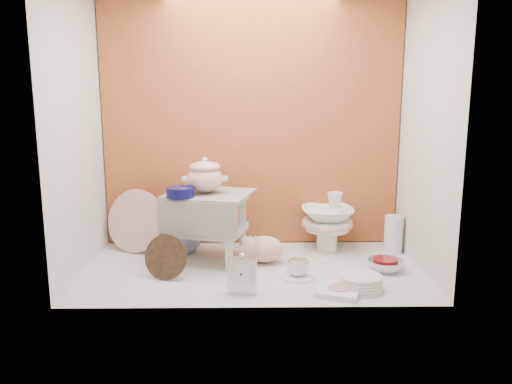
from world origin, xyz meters
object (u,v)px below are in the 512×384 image
at_px(blue_white_vase, 182,232).
at_px(gold_rim_teacup, 298,267).
at_px(porcelain_tower, 327,221).
at_px(soup_tureen, 205,175).
at_px(mantel_clock, 242,274).
at_px(crystal_bowl, 385,265).
at_px(plush_pig, 264,249).
at_px(floral_platter, 135,221).
at_px(dinner_plate_stack, 361,282).
at_px(step_stool, 210,227).

xyz_separation_m(blue_white_vase, gold_rim_teacup, (0.65, -0.43, -0.07)).
bearing_deg(porcelain_tower, soup_tureen, -164.91).
distance_m(mantel_clock, porcelain_tower, 0.84).
bearing_deg(crystal_bowl, plush_pig, 168.02).
relative_size(floral_platter, gold_rim_teacup, 3.44).
bearing_deg(plush_pig, crystal_bowl, -27.34).
distance_m(blue_white_vase, mantel_clock, 0.73).
bearing_deg(gold_rim_teacup, dinner_plate_stack, -29.61).
relative_size(blue_white_vase, crystal_bowl, 1.28).
xyz_separation_m(soup_tureen, blue_white_vase, (-0.16, 0.15, -0.37)).
relative_size(soup_tureen, gold_rim_teacup, 2.20).
bearing_deg(plush_pig, blue_white_vase, 142.09).
bearing_deg(floral_platter, soup_tureen, -22.63).
distance_m(soup_tureen, dinner_plate_stack, 1.01).
height_order(floral_platter, gold_rim_teacup, floral_platter).
xyz_separation_m(soup_tureen, crystal_bowl, (0.97, -0.18, -0.46)).
xyz_separation_m(plush_pig, dinner_plate_stack, (0.46, -0.40, -0.04)).
xyz_separation_m(floral_platter, gold_rim_teacup, (0.92, -0.46, -0.13)).
bearing_deg(step_stool, crystal_bowl, 4.67).
height_order(blue_white_vase, porcelain_tower, porcelain_tower).
distance_m(blue_white_vase, porcelain_tower, 0.87).
height_order(soup_tureen, plush_pig, soup_tureen).
height_order(blue_white_vase, dinner_plate_stack, blue_white_vase).
distance_m(step_stool, soup_tureen, 0.30).
relative_size(mantel_clock, gold_rim_teacup, 1.79).
relative_size(soup_tureen, blue_white_vase, 0.97).
relative_size(mantel_clock, dinner_plate_stack, 0.91).
bearing_deg(gold_rim_teacup, crystal_bowl, 11.30).
bearing_deg(soup_tureen, floral_platter, 157.37).
xyz_separation_m(floral_platter, dinner_plate_stack, (1.21, -0.62, -0.15)).
height_order(blue_white_vase, mantel_clock, blue_white_vase).
relative_size(blue_white_vase, mantel_clock, 1.26).
xyz_separation_m(step_stool, crystal_bowl, (0.95, -0.19, -0.16)).
distance_m(plush_pig, porcelain_tower, 0.46).
xyz_separation_m(floral_platter, porcelain_tower, (1.14, 0.01, -0.01)).
relative_size(step_stool, blue_white_vase, 1.80).
bearing_deg(porcelain_tower, step_stool, -164.90).
relative_size(soup_tureen, crystal_bowl, 1.24).
height_order(step_stool, plush_pig, step_stool).
height_order(soup_tureen, crystal_bowl, soup_tureen).
bearing_deg(mantel_clock, gold_rim_teacup, 43.37).
height_order(step_stool, dinner_plate_stack, step_stool).
height_order(step_stool, floral_platter, step_stool).
relative_size(blue_white_vase, plush_pig, 0.90).
xyz_separation_m(floral_platter, blue_white_vase, (0.28, -0.03, -0.06)).
bearing_deg(blue_white_vase, porcelain_tower, 2.54).
bearing_deg(gold_rim_teacup, porcelain_tower, 65.25).
relative_size(step_stool, floral_platter, 1.18).
bearing_deg(step_stool, plush_pig, 6.10).
bearing_deg(floral_platter, mantel_clock, -45.94).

